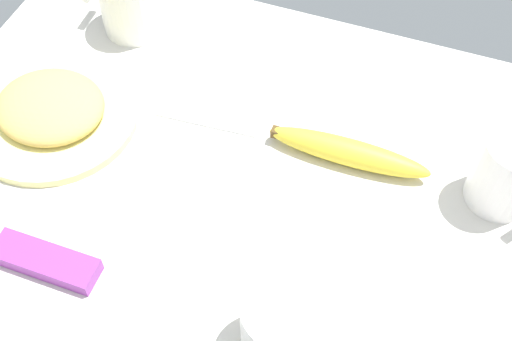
{
  "coord_description": "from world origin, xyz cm",
  "views": [
    {
      "loc": [
        -15.75,
        42.62,
        67.6
      ],
      "look_at": [
        0.0,
        0.0,
        5.0
      ],
      "focal_mm": 45.97,
      "sensor_mm": 36.0,
      "label": 1
    }
  ],
  "objects_px": {
    "plate_of_food": "(51,110)",
    "coffee_mug_spare": "(132,1)",
    "coffee_mug_milky": "(509,172)",
    "coffee_mug_black": "(287,325)",
    "paper_napkin": "(220,89)",
    "banana": "(348,152)",
    "snack_bar": "(46,261)"
  },
  "relations": [
    {
      "from": "plate_of_food",
      "to": "coffee_mug_spare",
      "type": "relative_size",
      "value": 1.93
    },
    {
      "from": "coffee_mug_spare",
      "to": "paper_napkin",
      "type": "xyz_separation_m",
      "value": [
        -0.16,
        0.08,
        -0.04
      ]
    },
    {
      "from": "paper_napkin",
      "to": "coffee_mug_milky",
      "type": "bearing_deg",
      "value": 172.9
    },
    {
      "from": "coffee_mug_milky",
      "to": "snack_bar",
      "type": "bearing_deg",
      "value": 30.36
    },
    {
      "from": "plate_of_food",
      "to": "coffee_mug_spare",
      "type": "bearing_deg",
      "value": -96.07
    },
    {
      "from": "plate_of_food",
      "to": "banana",
      "type": "xyz_separation_m",
      "value": [
        -0.38,
        -0.07,
        0.0
      ]
    },
    {
      "from": "coffee_mug_spare",
      "to": "paper_napkin",
      "type": "distance_m",
      "value": 0.19
    },
    {
      "from": "banana",
      "to": "plate_of_food",
      "type": "bearing_deg",
      "value": 9.99
    },
    {
      "from": "plate_of_food",
      "to": "snack_bar",
      "type": "relative_size",
      "value": 1.83
    },
    {
      "from": "coffee_mug_milky",
      "to": "paper_napkin",
      "type": "bearing_deg",
      "value": -7.1
    },
    {
      "from": "paper_napkin",
      "to": "coffee_mug_black",
      "type": "bearing_deg",
      "value": 122.7
    },
    {
      "from": "coffee_mug_spare",
      "to": "snack_bar",
      "type": "relative_size",
      "value": 0.95
    },
    {
      "from": "coffee_mug_black",
      "to": "coffee_mug_milky",
      "type": "xyz_separation_m",
      "value": [
        -0.18,
        -0.26,
        0.0
      ]
    },
    {
      "from": "coffee_mug_black",
      "to": "banana",
      "type": "xyz_separation_m",
      "value": [
        0.0,
        -0.25,
        -0.03
      ]
    },
    {
      "from": "coffee_mug_milky",
      "to": "paper_napkin",
      "type": "xyz_separation_m",
      "value": [
        0.38,
        -0.05,
        -0.05
      ]
    },
    {
      "from": "plate_of_food",
      "to": "coffee_mug_spare",
      "type": "distance_m",
      "value": 0.2
    },
    {
      "from": "coffee_mug_black",
      "to": "paper_napkin",
      "type": "distance_m",
      "value": 0.37
    },
    {
      "from": "plate_of_food",
      "to": "snack_bar",
      "type": "bearing_deg",
      "value": 118.73
    },
    {
      "from": "coffee_mug_spare",
      "to": "paper_napkin",
      "type": "bearing_deg",
      "value": 155.18
    },
    {
      "from": "plate_of_food",
      "to": "snack_bar",
      "type": "distance_m",
      "value": 0.22
    },
    {
      "from": "plate_of_food",
      "to": "coffee_mug_spare",
      "type": "xyz_separation_m",
      "value": [
        -0.02,
        -0.2,
        0.03
      ]
    },
    {
      "from": "coffee_mug_spare",
      "to": "banana",
      "type": "xyz_separation_m",
      "value": [
        -0.36,
        0.13,
        -0.03
      ]
    },
    {
      "from": "coffee_mug_milky",
      "to": "coffee_mug_black",
      "type": "bearing_deg",
      "value": 55.65
    },
    {
      "from": "plate_of_food",
      "to": "coffee_mug_black",
      "type": "xyz_separation_m",
      "value": [
        -0.38,
        0.19,
        0.03
      ]
    },
    {
      "from": "coffee_mug_black",
      "to": "coffee_mug_spare",
      "type": "height_order",
      "value": "coffee_mug_black"
    },
    {
      "from": "coffee_mug_spare",
      "to": "coffee_mug_milky",
      "type": "bearing_deg",
      "value": 167.21
    },
    {
      "from": "paper_napkin",
      "to": "banana",
      "type": "bearing_deg",
      "value": 163.76
    },
    {
      "from": "plate_of_food",
      "to": "banana",
      "type": "bearing_deg",
      "value": -170.01
    },
    {
      "from": "coffee_mug_black",
      "to": "banana",
      "type": "distance_m",
      "value": 0.25
    },
    {
      "from": "coffee_mug_spare",
      "to": "snack_bar",
      "type": "distance_m",
      "value": 0.4
    },
    {
      "from": "coffee_mug_milky",
      "to": "snack_bar",
      "type": "relative_size",
      "value": 0.81
    },
    {
      "from": "coffee_mug_black",
      "to": "snack_bar",
      "type": "height_order",
      "value": "coffee_mug_black"
    }
  ]
}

